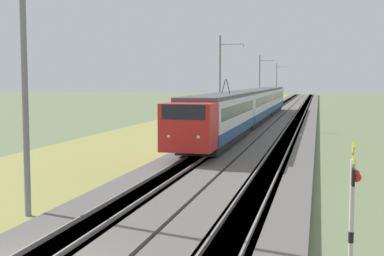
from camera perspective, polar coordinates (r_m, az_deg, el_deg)
The scene contains 11 objects.
ballast_main at distance 62.02m, azimuth 6.88°, elevation 0.68°, with size 240.00×4.40×0.30m.
ballast_adjacent at distance 61.67m, azimuth 11.10°, elevation 0.60°, with size 240.00×4.40×0.30m.
track_main at distance 62.02m, azimuth 6.88°, elevation 0.69°, with size 240.00×1.57×0.45m.
track_adjacent at distance 61.67m, azimuth 11.10°, elevation 0.61°, with size 240.00×1.57×0.45m.
grass_verge at distance 63.19m, azimuth 0.59°, elevation 0.72°, with size 240.00×10.47×0.12m.
passenger_train at distance 57.27m, azimuth 6.37°, elevation 2.50°, with size 58.39×2.99×4.96m.
crossing_signal_far at distance 12.33m, azimuth 16.75°, elevation -7.85°, with size 0.70×0.23×3.51m.
catenary_mast_near at distance 19.26m, azimuth -17.29°, elevation 4.72°, with size 0.22×2.56×9.33m.
catenary_mast_mid at distance 54.65m, azimuth 3.05°, elevation 5.07°, with size 0.22×2.56×9.42m.
catenary_mast_far at distance 91.49m, azimuth 7.24°, elevation 4.94°, with size 0.22×2.56×9.14m.
catenary_mast_distant at distance 128.53m, azimuth 9.03°, elevation 4.92°, with size 0.22×2.56×9.02m.
Camera 1 is at (-11.45, -6.96, 4.85)m, focal length 50.00 mm.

